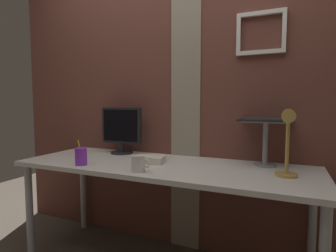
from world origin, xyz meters
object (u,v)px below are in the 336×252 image
object	(u,v)px
desk_lamp	(288,136)
laptop	(267,112)
pen_cup	(81,156)
coffee_mug	(139,164)
monitor	(121,128)

from	to	relation	value
desk_lamp	laptop	bearing A→B (deg)	110.77
pen_cup	coffee_mug	distance (m)	0.44
monitor	pen_cup	world-z (taller)	monitor
monitor	coffee_mug	size ratio (longest dim) A/B	3.10
laptop	pen_cup	size ratio (longest dim) A/B	2.02
pen_cup	coffee_mug	xyz separation A→B (m)	(0.44, -0.00, -0.01)
laptop	coffee_mug	xyz separation A→B (m)	(-0.68, -0.54, -0.30)
monitor	desk_lamp	xyz separation A→B (m)	(1.24, -0.28, 0.03)
desk_lamp	monitor	bearing A→B (deg)	167.44
pen_cup	desk_lamp	bearing A→B (deg)	8.67
desk_lamp	pen_cup	world-z (taller)	desk_lamp
laptop	coffee_mug	size ratio (longest dim) A/B	2.78
monitor	coffee_mug	xyz separation A→B (m)	(0.43, -0.47, -0.16)
monitor	pen_cup	xyz separation A→B (m)	(-0.01, -0.47, -0.15)
desk_lamp	pen_cup	xyz separation A→B (m)	(-1.25, -0.19, -0.18)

